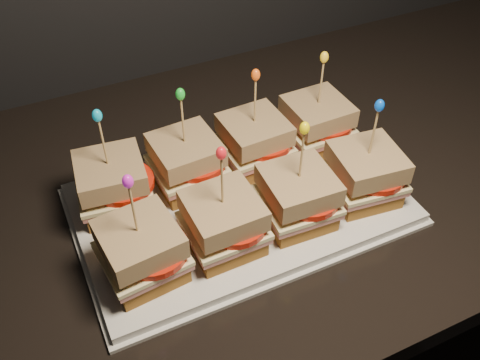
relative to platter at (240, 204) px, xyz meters
name	(u,v)px	position (x,y,z in m)	size (l,w,h in m)	color
granite_slab	(101,229)	(-0.19, 0.06, -0.03)	(2.54, 0.67, 0.04)	black
platter	(240,204)	(0.00, 0.00, 0.00)	(0.44, 0.27, 0.02)	silver
platter_rim	(240,207)	(0.00, 0.00, -0.01)	(0.45, 0.28, 0.01)	silver
sandwich_0_bread_bot	(116,199)	(-0.16, 0.06, 0.02)	(0.08, 0.08, 0.02)	brown
sandwich_0_ham	(114,191)	(-0.16, 0.06, 0.04)	(0.09, 0.09, 0.01)	#C17368
sandwich_0_cheese	(113,187)	(-0.16, 0.06, 0.04)	(0.09, 0.09, 0.01)	#F1E6A2
sandwich_0_tomato	(122,183)	(-0.14, 0.06, 0.05)	(0.08, 0.08, 0.01)	red
sandwich_0_bread_top	(110,172)	(-0.16, 0.06, 0.07)	(0.09, 0.09, 0.03)	#5F340E
sandwich_0_pick	(104,145)	(-0.16, 0.06, 0.11)	(0.00, 0.00, 0.09)	tan
sandwich_0_frill	(97,116)	(-0.16, 0.06, 0.16)	(0.01, 0.01, 0.02)	#0E9CC5
sandwich_1_bread_bot	(188,177)	(-0.05, 0.06, 0.02)	(0.08, 0.08, 0.02)	brown
sandwich_1_ham	(187,168)	(-0.05, 0.06, 0.04)	(0.09, 0.09, 0.01)	#C17368
sandwich_1_cheese	(187,165)	(-0.05, 0.06, 0.04)	(0.09, 0.09, 0.01)	#F1E6A2
sandwich_1_tomato	(196,161)	(-0.04, 0.06, 0.05)	(0.08, 0.08, 0.01)	red
sandwich_1_bread_top	(185,150)	(-0.05, 0.06, 0.07)	(0.09, 0.09, 0.03)	#5F340E
sandwich_1_pick	(183,123)	(-0.05, 0.06, 0.11)	(0.00, 0.00, 0.09)	tan
sandwich_1_frill	(180,94)	(-0.05, 0.06, 0.16)	(0.01, 0.01, 0.02)	green
sandwich_2_bread_bot	(254,156)	(0.05, 0.06, 0.02)	(0.08, 0.08, 0.02)	brown
sandwich_2_ham	(254,148)	(0.05, 0.06, 0.04)	(0.09, 0.09, 0.01)	#C17368
sandwich_2_cheese	(254,144)	(0.05, 0.06, 0.04)	(0.09, 0.09, 0.01)	#F1E6A2
sandwich_2_tomato	(264,140)	(0.06, 0.06, 0.05)	(0.08, 0.08, 0.01)	red
sandwich_2_bread_top	(254,130)	(0.05, 0.06, 0.07)	(0.09, 0.09, 0.03)	#5F340E
sandwich_2_pick	(255,103)	(0.05, 0.06, 0.11)	(0.00, 0.00, 0.09)	tan
sandwich_2_frill	(256,75)	(0.05, 0.06, 0.16)	(0.01, 0.01, 0.02)	#F25B15
sandwich_3_bread_bot	(315,137)	(0.16, 0.06, 0.02)	(0.08, 0.08, 0.02)	brown
sandwich_3_ham	(316,129)	(0.16, 0.06, 0.04)	(0.09, 0.09, 0.01)	#C17368
sandwich_3_cheese	(316,125)	(0.16, 0.06, 0.04)	(0.09, 0.09, 0.01)	#F1E6A2
sandwich_3_tomato	(325,122)	(0.17, 0.06, 0.05)	(0.08, 0.08, 0.01)	red
sandwich_3_bread_top	(318,111)	(0.16, 0.06, 0.07)	(0.09, 0.09, 0.03)	#5F340E
sandwich_3_pick	(321,85)	(0.16, 0.06, 0.11)	(0.00, 0.00, 0.09)	tan
sandwich_3_frill	(324,57)	(0.16, 0.06, 0.16)	(0.01, 0.01, 0.02)	yellow
sandwich_4_bread_bot	(144,266)	(-0.16, -0.06, 0.02)	(0.08, 0.08, 0.02)	brown
sandwich_4_ham	(143,257)	(-0.16, -0.06, 0.04)	(0.09, 0.09, 0.01)	#C17368
sandwich_4_cheese	(142,254)	(-0.16, -0.06, 0.04)	(0.09, 0.09, 0.01)	#F1E6A2
sandwich_4_tomato	(153,250)	(-0.14, -0.07, 0.05)	(0.08, 0.08, 0.01)	red
sandwich_4_bread_top	(139,239)	(-0.16, -0.06, 0.07)	(0.09, 0.09, 0.03)	#5F340E
sandwich_4_pick	(134,212)	(-0.16, -0.06, 0.11)	(0.00, 0.00, 0.09)	tan
sandwich_4_frill	(128,181)	(-0.16, -0.06, 0.16)	(0.01, 0.01, 0.02)	#CB1FC0
sandwich_5_bread_bot	(224,237)	(-0.05, -0.06, 0.02)	(0.08, 0.08, 0.02)	brown
sandwich_5_ham	(224,229)	(-0.05, -0.06, 0.04)	(0.09, 0.09, 0.01)	#C17368
sandwich_5_cheese	(223,225)	(-0.05, -0.06, 0.04)	(0.09, 0.09, 0.01)	#F1E6A2
sandwich_5_tomato	(234,221)	(-0.04, -0.07, 0.05)	(0.08, 0.08, 0.01)	red
sandwich_5_bread_top	(223,210)	(-0.05, -0.06, 0.07)	(0.09, 0.09, 0.03)	#5F340E
sandwich_5_pick	(222,183)	(-0.05, -0.06, 0.11)	(0.00, 0.00, 0.09)	tan
sandwich_5_frill	(221,153)	(-0.05, -0.06, 0.16)	(0.01, 0.01, 0.02)	red
sandwich_6_bread_bot	(296,212)	(0.05, -0.06, 0.02)	(0.08, 0.08, 0.02)	brown
sandwich_6_ham	(297,203)	(0.05, -0.06, 0.04)	(0.09, 0.09, 0.01)	#C17368
sandwich_6_cheese	(297,200)	(0.05, -0.06, 0.04)	(0.09, 0.09, 0.01)	#F1E6A2
sandwich_6_tomato	(308,196)	(0.06, -0.07, 0.05)	(0.08, 0.08, 0.01)	red
sandwich_6_bread_top	(299,185)	(0.05, -0.06, 0.07)	(0.09, 0.09, 0.03)	#5F340E
sandwich_6_pick	(301,158)	(0.05, -0.06, 0.11)	(0.00, 0.00, 0.09)	tan
sandwich_6_frill	(305,128)	(0.05, -0.06, 0.16)	(0.01, 0.01, 0.02)	yellow
sandwich_7_bread_bot	(362,188)	(0.16, -0.06, 0.02)	(0.08, 0.08, 0.02)	brown
sandwich_7_ham	(363,180)	(0.16, -0.06, 0.04)	(0.09, 0.09, 0.01)	#C17368
sandwich_7_cheese	(364,176)	(0.16, -0.06, 0.04)	(0.09, 0.09, 0.01)	#F1E6A2
sandwich_7_tomato	(375,172)	(0.17, -0.07, 0.05)	(0.08, 0.08, 0.01)	red
sandwich_7_bread_top	(367,162)	(0.16, -0.06, 0.07)	(0.09, 0.09, 0.03)	#5F340E
sandwich_7_pick	(373,135)	(0.16, -0.06, 0.11)	(0.00, 0.00, 0.09)	tan
sandwich_7_frill	(380,105)	(0.16, -0.06, 0.16)	(0.01, 0.01, 0.02)	blue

